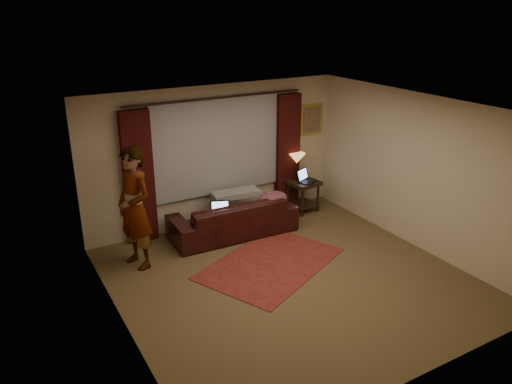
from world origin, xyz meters
TOP-DOWN VIEW (x-y plane):
  - floor at (0.00, 0.00)m, footprint 5.00×5.00m
  - ceiling at (0.00, 0.00)m, footprint 5.00×5.00m
  - wall_back at (0.00, 2.50)m, footprint 5.00×0.02m
  - wall_front at (0.00, -2.50)m, footprint 5.00×0.02m
  - wall_left at (-2.50, 0.00)m, footprint 0.02×5.00m
  - wall_right at (2.50, 0.00)m, footprint 0.02×5.00m
  - sheer_curtain at (0.00, 2.44)m, footprint 2.50×0.05m
  - drape_left at (-1.50, 2.39)m, footprint 0.50×0.14m
  - drape_right at (1.50, 2.39)m, footprint 0.50×0.14m
  - curtain_rod at (0.00, 2.39)m, footprint 0.04×0.04m
  - picture_frame at (2.10, 2.47)m, footprint 0.50×0.04m
  - sofa at (-0.02, 1.82)m, footprint 2.30×1.06m
  - throw_blanket at (0.16, 2.06)m, footprint 0.91×0.44m
  - clothing_pile at (0.75, 1.71)m, footprint 0.64×0.53m
  - laptop_sofa at (-0.31, 1.72)m, footprint 0.43×0.45m
  - area_rug at (-0.01, 0.54)m, footprint 2.69×2.32m
  - end_table at (1.70, 2.09)m, footprint 0.62×0.62m
  - tiffany_lamp at (1.64, 2.26)m, footprint 0.35×0.35m
  - laptop_table at (1.74, 2.00)m, footprint 0.48×0.49m
  - person at (-1.84, 1.57)m, footprint 0.72×0.72m

SIDE VIEW (x-z plane):
  - floor at x=0.00m, z-range -0.01..0.00m
  - area_rug at x=-0.01m, z-range 0.00..0.01m
  - end_table at x=1.70m, z-range 0.00..0.64m
  - sofa at x=-0.02m, z-range 0.00..0.91m
  - laptop_sofa at x=-0.31m, z-range 0.46..0.69m
  - clothing_pile at x=0.75m, z-range 0.46..0.70m
  - laptop_table at x=1.74m, z-range 0.64..0.89m
  - tiffany_lamp at x=1.64m, z-range 0.64..1.17m
  - throw_blanket at x=0.16m, z-range 0.87..0.97m
  - person at x=-1.84m, z-range 0.00..1.96m
  - drape_left at x=-1.50m, z-range 0.03..2.33m
  - drape_right at x=1.50m, z-range 0.03..2.33m
  - wall_back at x=0.00m, z-range 0.00..2.60m
  - wall_front at x=0.00m, z-range 0.00..2.60m
  - wall_left at x=-2.50m, z-range 0.00..2.60m
  - wall_right at x=2.50m, z-range 0.00..2.60m
  - sheer_curtain at x=0.00m, z-range 0.60..2.40m
  - picture_frame at x=2.10m, z-range 1.45..2.05m
  - curtain_rod at x=0.00m, z-range 0.68..4.08m
  - ceiling at x=0.00m, z-range 2.59..2.61m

